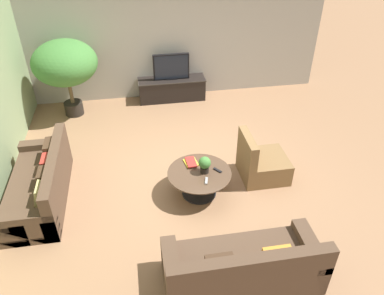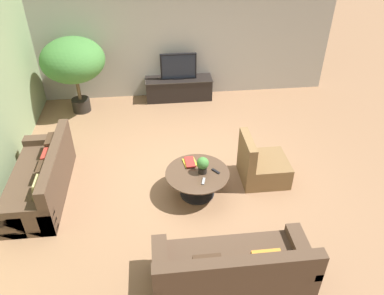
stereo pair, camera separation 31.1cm
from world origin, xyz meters
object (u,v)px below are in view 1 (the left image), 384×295
object	(u,v)px
couch_by_wall	(41,185)
couch_near_entry	(243,268)
potted_plant_tabletop	(205,164)
media_console	(172,89)
armchair_wicker	(261,164)
potted_palm_tall	(65,64)
television	(171,67)
coffee_table	(199,179)

from	to	relation	value
couch_by_wall	couch_near_entry	xyz separation A→B (m)	(2.80, -2.11, -0.01)
couch_by_wall	potted_plant_tabletop	size ratio (longest dim) A/B	6.96
couch_near_entry	media_console	bearing A→B (deg)	-87.29
couch_near_entry	armchair_wicker	size ratio (longest dim) A/B	2.34
couch_near_entry	potted_palm_tall	distance (m)	5.64
television	media_console	bearing A→B (deg)	90.00
armchair_wicker	couch_near_entry	bearing A→B (deg)	155.94
television	couch_near_entry	world-z (taller)	television
potted_plant_tabletop	couch_by_wall	bearing A→B (deg)	173.37
media_console	couch_by_wall	size ratio (longest dim) A/B	0.79
coffee_table	potted_plant_tabletop	world-z (taller)	potted_plant_tabletop
media_console	couch_by_wall	xyz separation A→B (m)	(-2.55, -3.20, 0.02)
armchair_wicker	coffee_table	bearing A→B (deg)	103.58
coffee_table	couch_by_wall	bearing A→B (deg)	173.18
coffee_table	couch_near_entry	xyz separation A→B (m)	(0.23, -1.80, -0.03)
television	armchair_wicker	distance (m)	3.48
potted_plant_tabletop	couch_near_entry	bearing A→B (deg)	-85.34
coffee_table	potted_palm_tall	xyz separation A→B (m)	(-2.31, 3.15, 0.89)
couch_near_entry	potted_plant_tabletop	size ratio (longest dim) A/B	6.89
couch_by_wall	media_console	bearing A→B (deg)	141.39
television	potted_plant_tabletop	distance (m)	3.51
media_console	armchair_wicker	xyz separation A→B (m)	(1.18, -3.22, -0.00)
media_console	couch_near_entry	bearing A→B (deg)	-87.29
media_console	couch_by_wall	bearing A→B (deg)	-128.61
television	potted_plant_tabletop	bearing A→B (deg)	-88.30
television	potted_plant_tabletop	size ratio (longest dim) A/B	2.88
television	couch_by_wall	xyz separation A→B (m)	(-2.55, -3.20, -0.54)
potted_palm_tall	potted_plant_tabletop	distance (m)	4.00
media_console	armchair_wicker	size ratio (longest dim) A/B	1.86
couch_by_wall	couch_near_entry	size ratio (longest dim) A/B	1.01
armchair_wicker	television	bearing A→B (deg)	20.14
couch_by_wall	potted_plant_tabletop	world-z (taller)	couch_by_wall
media_console	television	distance (m)	0.56
potted_palm_tall	television	bearing A→B (deg)	8.78
coffee_table	couch_by_wall	world-z (taller)	couch_by_wall
couch_by_wall	armchair_wicker	world-z (taller)	armchair_wicker
media_console	potted_plant_tabletop	bearing A→B (deg)	-88.30
potted_palm_tall	armchair_wicker	bearing A→B (deg)	-39.53
media_console	television	bearing A→B (deg)	-90.00
couch_by_wall	potted_plant_tabletop	bearing A→B (deg)	83.37
potted_plant_tabletop	armchair_wicker	bearing A→B (deg)	14.65
couch_by_wall	potted_palm_tall	xyz separation A→B (m)	(0.26, 2.84, 0.92)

